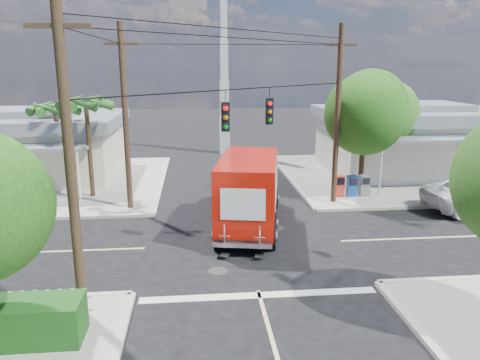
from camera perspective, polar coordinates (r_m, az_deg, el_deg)
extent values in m
plane|color=black|center=(19.08, 0.59, -7.87)|extent=(120.00, 120.00, 0.00)
cube|color=gray|center=(32.17, 18.26, 0.61)|extent=(14.00, 14.00, 0.14)
cube|color=#B7B2A2|center=(30.05, 5.94, 0.34)|extent=(0.25, 14.00, 0.14)
cube|color=#B7B2A2|center=(26.13, 24.33, -2.93)|extent=(14.00, 0.25, 0.14)
cube|color=gray|center=(30.83, -22.54, -0.32)|extent=(14.00, 14.00, 0.14)
cube|color=#B7B2A2|center=(29.54, -9.46, -0.02)|extent=(0.25, 14.00, 0.14)
cube|color=#B7B2A2|center=(24.48, -27.16, -4.32)|extent=(14.00, 0.25, 0.14)
cube|color=beige|center=(28.57, -1.55, -0.44)|extent=(0.12, 12.00, 0.01)
cube|color=beige|center=(22.41, 27.09, -6.09)|extent=(12.00, 0.12, 0.01)
cube|color=silver|center=(15.20, 2.37, -13.85)|extent=(7.50, 0.40, 0.01)
cube|color=beige|center=(33.35, 20.17, 4.01)|extent=(11.00, 8.00, 3.40)
cube|color=gray|center=(33.09, 20.47, 7.51)|extent=(11.80, 8.80, 0.70)
cube|color=gray|center=(33.04, 20.54, 8.36)|extent=(6.05, 4.40, 0.50)
cube|color=gray|center=(28.89, 24.51, 4.62)|extent=(9.90, 1.80, 0.15)
cylinder|color=silver|center=(26.50, 16.77, 1.35)|extent=(0.12, 0.12, 2.90)
cube|color=beige|center=(32.21, -23.77, 3.18)|extent=(10.00, 8.00, 3.20)
cube|color=gray|center=(31.94, -24.11, 6.61)|extent=(10.80, 8.80, 0.70)
cube|color=gray|center=(31.89, -24.20, 7.50)|extent=(5.50, 4.40, 0.50)
cube|color=gray|center=(27.49, -27.07, 3.51)|extent=(9.00, 1.80, 0.15)
cylinder|color=silver|center=(25.78, -19.08, 0.61)|extent=(0.12, 0.12, 2.70)
cube|color=silver|center=(38.10, -1.88, 5.47)|extent=(0.80, 0.80, 3.00)
cube|color=silver|center=(37.78, -1.92, 9.98)|extent=(0.70, 0.70, 3.00)
cube|color=silver|center=(37.70, -1.96, 14.53)|extent=(0.60, 0.60, 3.00)
cube|color=silver|center=(37.85, -1.99, 19.08)|extent=(0.50, 0.50, 3.00)
cylinder|color=#422D1C|center=(26.51, 14.66, 2.82)|extent=(0.28, 0.28, 4.10)
sphere|color=#164710|center=(26.16, 15.00, 8.33)|extent=(4.10, 4.10, 4.10)
sphere|color=#164710|center=(26.19, 14.06, 8.95)|extent=(3.33, 3.33, 3.33)
sphere|color=#164710|center=(26.02, 15.94, 7.95)|extent=(3.58, 3.58, 3.58)
cylinder|color=#422D1C|center=(29.53, 17.93, 3.19)|extent=(0.28, 0.28, 3.58)
sphere|color=#225616|center=(29.22, 18.26, 7.50)|extent=(3.58, 3.58, 3.58)
sphere|color=#225616|center=(29.23, 17.41, 8.01)|extent=(2.91, 2.91, 2.91)
sphere|color=#225616|center=(29.10, 19.11, 7.19)|extent=(3.14, 3.14, 3.14)
cylinder|color=#422D1C|center=(26.11, -17.87, 3.44)|extent=(0.24, 0.24, 5.00)
cone|color=#2C6724|center=(25.62, -16.31, 9.24)|extent=(0.50, 2.06, 0.98)
cone|color=#2C6724|center=(26.37, -16.77, 9.32)|extent=(1.92, 1.68, 0.98)
cone|color=#2C6724|center=(26.69, -18.32, 9.26)|extent=(2.12, 0.95, 0.98)
cone|color=#2C6724|center=(26.36, -19.86, 9.09)|extent=(1.34, 2.07, 0.98)
cone|color=#2C6724|center=(25.61, -20.28, 8.94)|extent=(1.34, 2.07, 0.98)
cone|color=#2C6724|center=(24.99, -19.18, 8.93)|extent=(2.12, 0.95, 0.98)
cone|color=#2C6724|center=(24.99, -17.38, 9.06)|extent=(1.92, 1.68, 0.98)
cylinder|color=#422D1C|center=(28.06, -21.21, 3.44)|extent=(0.24, 0.24, 4.60)
cone|color=#2C6724|center=(27.54, -19.82, 8.43)|extent=(0.50, 2.06, 0.98)
cone|color=#2C6724|center=(28.30, -20.15, 8.53)|extent=(1.92, 1.68, 0.98)
cone|color=#2C6724|center=(28.66, -21.56, 8.47)|extent=(2.12, 0.95, 0.98)
cone|color=#2C6724|center=(28.37, -23.02, 8.29)|extent=(1.34, 2.07, 0.98)
cone|color=#2C6724|center=(27.63, -23.49, 8.12)|extent=(1.34, 2.07, 0.98)
cone|color=#2C6724|center=(26.99, -22.55, 8.10)|extent=(2.12, 0.95, 0.98)
cone|color=#2C6724|center=(26.94, -20.89, 8.24)|extent=(1.92, 1.68, 0.98)
cylinder|color=#473321|center=(13.10, -20.00, 1.71)|extent=(0.28, 0.28, 9.00)
cube|color=#473321|center=(12.88, -21.34, 17.11)|extent=(1.60, 0.12, 0.12)
cylinder|color=#473321|center=(24.04, 11.78, 7.45)|extent=(0.28, 0.28, 9.00)
cube|color=#473321|center=(23.92, 12.21, 15.81)|extent=(1.60, 0.12, 0.12)
cylinder|color=#473321|center=(23.20, -13.79, 7.12)|extent=(0.28, 0.28, 9.00)
cube|color=#473321|center=(23.07, -14.30, 15.78)|extent=(1.60, 0.12, 0.12)
cylinder|color=black|center=(17.74, 0.64, 11.06)|extent=(10.43, 10.43, 0.04)
cube|color=black|center=(16.95, -1.79, 7.70)|extent=(0.30, 0.24, 1.05)
sphere|color=red|center=(16.78, -1.77, 8.77)|extent=(0.20, 0.20, 0.20)
cube|color=black|center=(19.04, 3.60, 8.37)|extent=(0.30, 0.24, 1.05)
sphere|color=red|center=(18.88, 3.68, 9.32)|extent=(0.20, 0.20, 0.20)
cube|color=silver|center=(13.98, -18.24, -14.28)|extent=(0.09, 0.06, 1.00)
cube|color=red|center=(25.83, 11.99, -0.72)|extent=(0.50, 0.50, 1.10)
cube|color=navy|center=(26.05, 13.46, -0.68)|extent=(0.50, 0.50, 1.10)
cube|color=slate|center=(26.29, 14.90, -0.64)|extent=(0.50, 0.50, 1.10)
cube|color=black|center=(21.12, 1.18, -4.21)|extent=(3.49, 7.56, 0.23)
cube|color=red|center=(23.65, 1.70, -0.34)|extent=(2.50, 1.98, 2.06)
cube|color=black|center=(24.19, 1.80, 0.89)|extent=(1.97, 0.60, 0.89)
cube|color=silver|center=(24.62, 1.81, -1.34)|extent=(2.13, 0.52, 0.33)
cube|color=red|center=(19.92, 1.03, -1.12)|extent=(3.32, 5.76, 2.71)
cube|color=white|center=(19.83, 4.45, -0.81)|extent=(0.65, 3.31, 1.21)
cube|color=white|center=(20.00, -2.37, -0.65)|extent=(0.65, 3.31, 1.21)
cube|color=white|center=(17.26, 0.34, -3.01)|extent=(1.66, 0.34, 1.21)
cube|color=silver|center=(17.66, 0.30, -7.92)|extent=(2.25, 0.65, 0.17)
cube|color=silver|center=(17.48, -1.89, -6.85)|extent=(0.42, 0.13, 0.93)
cube|color=silver|center=(17.37, 2.43, -6.99)|extent=(0.42, 0.13, 0.93)
cylinder|color=black|center=(23.80, -0.92, -2.11)|extent=(0.49, 1.07, 1.03)
cylinder|color=black|center=(23.67, 4.26, -2.24)|extent=(0.49, 1.07, 1.03)
cylinder|color=black|center=(18.69, -2.74, -6.68)|extent=(0.49, 1.07, 1.03)
cylinder|color=black|center=(18.52, 3.90, -6.89)|extent=(0.49, 1.07, 1.03)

